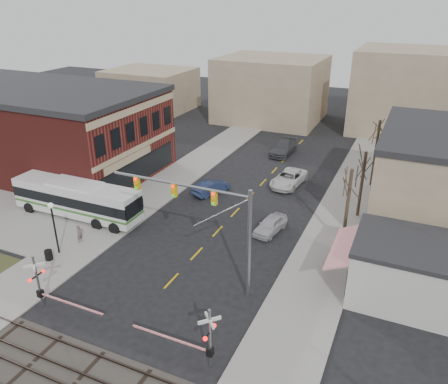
{
  "coord_description": "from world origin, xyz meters",
  "views": [
    {
      "loc": [
        14.28,
        -20.41,
        19.09
      ],
      "look_at": [
        0.23,
        10.87,
        3.5
      ],
      "focal_mm": 35.0,
      "sensor_mm": 36.0,
      "label": 1
    }
  ],
  "objects_px": {
    "traffic_signal_mast": "(210,214)",
    "pedestrian_near": "(79,234)",
    "car_c": "(289,179)",
    "car_d": "(283,148)",
    "rr_crossing_east": "(203,337)",
    "pedestrian_far": "(113,207)",
    "trash_bin": "(49,255)",
    "car_b": "(211,187)",
    "transit_bus": "(77,198)",
    "car_a": "(270,225)",
    "rr_crossing_west": "(43,284)",
    "street_lamp": "(53,218)"
  },
  "relations": [
    {
      "from": "trash_bin",
      "to": "car_a",
      "type": "bearing_deg",
      "value": 38.64
    },
    {
      "from": "trash_bin",
      "to": "car_b",
      "type": "xyz_separation_m",
      "value": [
        6.07,
        16.66,
        0.18
      ]
    },
    {
      "from": "traffic_signal_mast",
      "to": "car_c",
      "type": "distance_m",
      "value": 20.3
    },
    {
      "from": "traffic_signal_mast",
      "to": "car_b",
      "type": "bearing_deg",
      "value": 115.57
    },
    {
      "from": "car_b",
      "to": "car_c",
      "type": "height_order",
      "value": "car_c"
    },
    {
      "from": "rr_crossing_east",
      "to": "car_b",
      "type": "distance_m",
      "value": 23.26
    },
    {
      "from": "traffic_signal_mast",
      "to": "car_c",
      "type": "relative_size",
      "value": 1.85
    },
    {
      "from": "transit_bus",
      "to": "rr_crossing_west",
      "type": "bearing_deg",
      "value": -57.6
    },
    {
      "from": "car_c",
      "to": "car_d",
      "type": "distance_m",
      "value": 10.29
    },
    {
      "from": "rr_crossing_west",
      "to": "pedestrian_near",
      "type": "distance_m",
      "value": 8.44
    },
    {
      "from": "transit_bus",
      "to": "pedestrian_far",
      "type": "xyz_separation_m",
      "value": [
        3.14,
        1.19,
        -0.78
      ]
    },
    {
      "from": "trash_bin",
      "to": "car_a",
      "type": "xyz_separation_m",
      "value": [
        14.33,
        11.46,
        0.18
      ]
    },
    {
      "from": "traffic_signal_mast",
      "to": "pedestrian_near",
      "type": "bearing_deg",
      "value": 176.64
    },
    {
      "from": "car_a",
      "to": "car_c",
      "type": "xyz_separation_m",
      "value": [
        -1.5,
        10.6,
        0.08
      ]
    },
    {
      "from": "rr_crossing_east",
      "to": "street_lamp",
      "type": "distance_m",
      "value": 16.79
    },
    {
      "from": "transit_bus",
      "to": "trash_bin",
      "type": "height_order",
      "value": "transit_bus"
    },
    {
      "from": "rr_crossing_west",
      "to": "transit_bus",
      "type": "bearing_deg",
      "value": 122.4
    },
    {
      "from": "car_d",
      "to": "pedestrian_far",
      "type": "xyz_separation_m",
      "value": [
        -9.17,
        -23.62,
        0.24
      ]
    },
    {
      "from": "trash_bin",
      "to": "car_b",
      "type": "distance_m",
      "value": 17.73
    },
    {
      "from": "car_b",
      "to": "car_d",
      "type": "xyz_separation_m",
      "value": [
        3.21,
        15.05,
        0.12
      ]
    },
    {
      "from": "street_lamp",
      "to": "pedestrian_far",
      "type": "xyz_separation_m",
      "value": [
        0.15,
        7.0,
        -2.21
      ]
    },
    {
      "from": "pedestrian_near",
      "to": "pedestrian_far",
      "type": "xyz_separation_m",
      "value": [
        -0.31,
        4.99,
        0.16
      ]
    },
    {
      "from": "trash_bin",
      "to": "car_d",
      "type": "xyz_separation_m",
      "value": [
        9.28,
        31.71,
        0.31
      ]
    },
    {
      "from": "rr_crossing_east",
      "to": "pedestrian_far",
      "type": "bearing_deg",
      "value": 141.27
    },
    {
      "from": "street_lamp",
      "to": "car_c",
      "type": "xyz_separation_m",
      "value": [
        12.87,
        20.96,
        -2.49
      ]
    },
    {
      "from": "rr_crossing_west",
      "to": "pedestrian_far",
      "type": "distance_m",
      "value": 13.16
    },
    {
      "from": "rr_crossing_west",
      "to": "car_b",
      "type": "height_order",
      "value": "rr_crossing_west"
    },
    {
      "from": "transit_bus",
      "to": "car_b",
      "type": "bearing_deg",
      "value": 46.98
    },
    {
      "from": "traffic_signal_mast",
      "to": "rr_crossing_west",
      "type": "xyz_separation_m",
      "value": [
        -8.76,
        -6.77,
        -3.8
      ]
    },
    {
      "from": "trash_bin",
      "to": "pedestrian_far",
      "type": "relative_size",
      "value": 0.43
    },
    {
      "from": "traffic_signal_mast",
      "to": "car_b",
      "type": "height_order",
      "value": "traffic_signal_mast"
    },
    {
      "from": "traffic_signal_mast",
      "to": "pedestrian_far",
      "type": "height_order",
      "value": "traffic_signal_mast"
    },
    {
      "from": "car_c",
      "to": "pedestrian_far",
      "type": "relative_size",
      "value": 2.98
    },
    {
      "from": "car_c",
      "to": "car_d",
      "type": "height_order",
      "value": "car_d"
    },
    {
      "from": "car_a",
      "to": "pedestrian_far",
      "type": "distance_m",
      "value": 14.62
    },
    {
      "from": "transit_bus",
      "to": "trash_bin",
      "type": "relative_size",
      "value": 15.72
    },
    {
      "from": "transit_bus",
      "to": "pedestrian_far",
      "type": "height_order",
      "value": "transit_bus"
    },
    {
      "from": "trash_bin",
      "to": "pedestrian_near",
      "type": "bearing_deg",
      "value": 82.24
    },
    {
      "from": "street_lamp",
      "to": "trash_bin",
      "type": "height_order",
      "value": "street_lamp"
    },
    {
      "from": "car_c",
      "to": "car_d",
      "type": "xyz_separation_m",
      "value": [
        -3.56,
        9.66,
        0.05
      ]
    },
    {
      "from": "car_d",
      "to": "pedestrian_near",
      "type": "bearing_deg",
      "value": -105.26
    },
    {
      "from": "rr_crossing_east",
      "to": "car_c",
      "type": "distance_m",
      "value": 26.69
    },
    {
      "from": "rr_crossing_east",
      "to": "pedestrian_far",
      "type": "relative_size",
      "value": 2.94
    },
    {
      "from": "rr_crossing_west",
      "to": "street_lamp",
      "type": "bearing_deg",
      "value": 127.26
    },
    {
      "from": "rr_crossing_east",
      "to": "trash_bin",
      "type": "distance_m",
      "value": 16.43
    },
    {
      "from": "rr_crossing_west",
      "to": "car_c",
      "type": "relative_size",
      "value": 0.99
    },
    {
      "from": "car_d",
      "to": "street_lamp",
      "type": "bearing_deg",
      "value": -104.99
    },
    {
      "from": "rr_crossing_west",
      "to": "street_lamp",
      "type": "height_order",
      "value": "street_lamp"
    },
    {
      "from": "rr_crossing_east",
      "to": "street_lamp",
      "type": "xyz_separation_m",
      "value": [
        -15.79,
        5.55,
        1.31
      ]
    },
    {
      "from": "trash_bin",
      "to": "pedestrian_far",
      "type": "xyz_separation_m",
      "value": [
        0.11,
        8.09,
        0.54
      ]
    }
  ]
}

